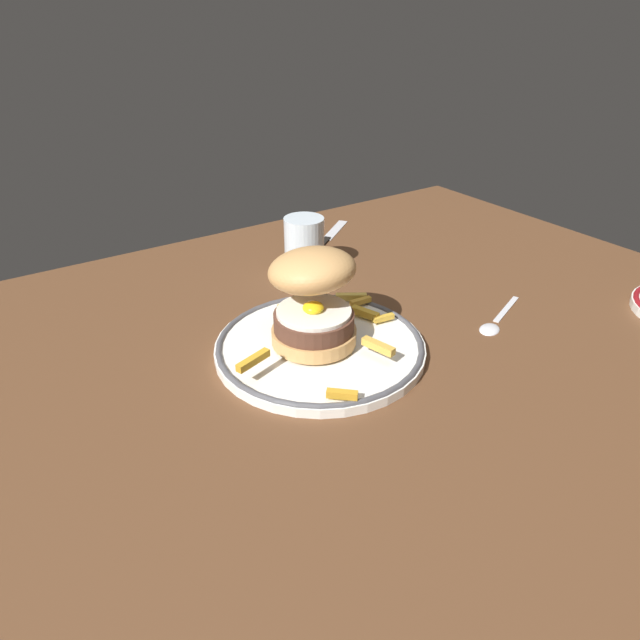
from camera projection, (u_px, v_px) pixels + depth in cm
name	position (u px, v px, depth cm)	size (l,w,h in cm)	color
ground_plane	(367.00, 358.00, 72.60)	(119.04, 95.85, 4.00)	brown
dinner_plate	(320.00, 346.00, 69.91)	(26.68, 26.68, 1.60)	white
burger	(313.00, 295.00, 67.60)	(13.45, 14.31, 12.02)	tan
fries_pile	(340.00, 326.00, 71.07)	(24.94, 22.62, 2.63)	gold
water_glass	(304.00, 249.00, 89.43)	(6.47, 6.47, 9.23)	silver
knife	(327.00, 238.00, 103.86)	(15.29, 12.01, 0.70)	black
spoon	(494.00, 323.00, 75.86)	(13.00, 6.45, 0.90)	silver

